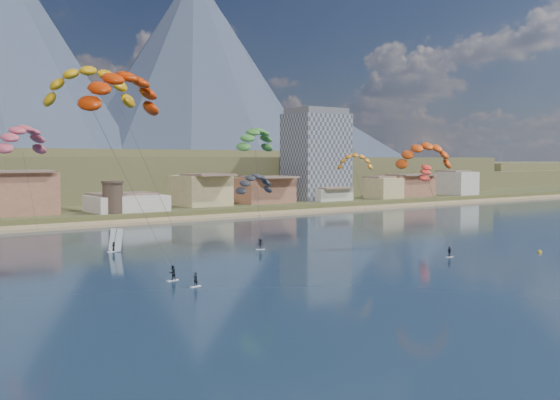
% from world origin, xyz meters
% --- Properties ---
extents(ground, '(2400.00, 2400.00, 0.00)m').
position_xyz_m(ground, '(0.00, 0.00, 0.00)').
color(ground, '#0E2032').
rests_on(ground, ground).
extents(beach, '(2200.00, 12.00, 0.90)m').
position_xyz_m(beach, '(0.00, 106.00, 0.25)').
color(beach, tan).
rests_on(beach, ground).
extents(foothills, '(940.00, 210.00, 18.00)m').
position_xyz_m(foothills, '(22.39, 232.47, 9.08)').
color(foothills, brown).
rests_on(foothills, ground).
extents(apartment_tower, '(20.00, 16.00, 32.00)m').
position_xyz_m(apartment_tower, '(85.00, 128.00, 17.82)').
color(apartment_tower, gray).
rests_on(apartment_tower, ground).
extents(watchtower, '(5.82, 5.82, 8.60)m').
position_xyz_m(watchtower, '(5.00, 114.00, 6.37)').
color(watchtower, '#47382D').
rests_on(watchtower, ground).
extents(kitesurfer_red, '(13.83, 16.10, 29.83)m').
position_xyz_m(kitesurfer_red, '(-24.24, 34.96, 26.15)').
color(kitesurfer_red, silver).
rests_on(kitesurfer_red, ground).
extents(kitesurfer_yellow, '(14.41, 18.22, 31.47)m').
position_xyz_m(kitesurfer_yellow, '(-26.14, 42.01, 27.36)').
color(kitesurfer_yellow, silver).
rests_on(kitesurfer_yellow, ground).
extents(kitesurfer_orange, '(11.70, 13.76, 20.99)m').
position_xyz_m(kitesurfer_orange, '(31.07, 30.45, 17.65)').
color(kitesurfer_orange, silver).
rests_on(kitesurfer_orange, ground).
extents(kitesurfer_green, '(12.03, 14.47, 23.96)m').
position_xyz_m(kitesurfer_green, '(12.08, 56.93, 20.67)').
color(kitesurfer_green, silver).
rests_on(kitesurfer_green, ground).
extents(distant_kite_pink, '(10.38, 9.31, 23.10)m').
position_xyz_m(distant_kite_pink, '(-31.90, 56.20, 20.09)').
color(distant_kite_pink, '#262626').
rests_on(distant_kite_pink, ground).
extents(distant_kite_dark, '(9.12, 6.38, 15.45)m').
position_xyz_m(distant_kite_dark, '(10.17, 54.39, 12.23)').
color(distant_kite_dark, '#262626').
rests_on(distant_kite_dark, ground).
extents(distant_kite_orange, '(7.80, 7.85, 19.04)m').
position_xyz_m(distant_kite_orange, '(35.01, 53.21, 16.37)').
color(distant_kite_orange, '#262626').
rests_on(distant_kite_orange, ground).
extents(distant_kite_red, '(9.23, 9.02, 16.77)m').
position_xyz_m(distant_kite_red, '(67.61, 62.89, 13.52)').
color(distant_kite_red, '#262626').
rests_on(distant_kite_red, ground).
extents(windsurfer, '(2.29, 2.48, 4.08)m').
position_xyz_m(windsurfer, '(-15.79, 59.98, 1.30)').
color(windsurfer, silver).
rests_on(windsurfer, ground).
extents(buoy, '(0.73, 0.73, 0.73)m').
position_xyz_m(buoy, '(43.77, 15.24, 0.13)').
color(buoy, gold).
rests_on(buoy, ground).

